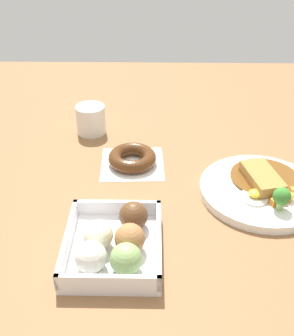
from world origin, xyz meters
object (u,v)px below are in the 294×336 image
donut_box (115,243)px  coffee_mug (91,120)px  curry_plate (262,189)px  chocolate_ring_donut (132,158)px

donut_box → coffee_mug: coffee_mug is taller
curry_plate → chocolate_ring_donut: bearing=68.0°
curry_plate → donut_box: 0.35m
curry_plate → donut_box: bearing=122.0°
donut_box → coffee_mug: bearing=12.4°
curry_plate → chocolate_ring_donut: 0.30m
chocolate_ring_donut → coffee_mug: size_ratio=1.99×
curry_plate → donut_box: size_ratio=1.32×
donut_box → chocolate_ring_donut: (0.30, -0.02, -0.01)m
curry_plate → coffee_mug: size_ratio=3.41×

